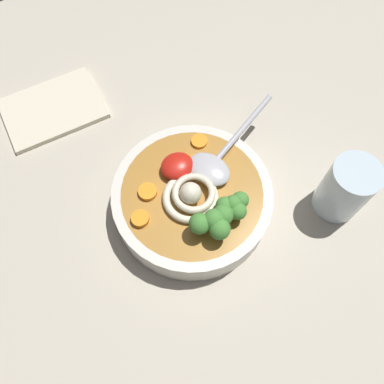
{
  "coord_description": "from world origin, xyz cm",
  "views": [
    {
      "loc": [
        -9.2,
        -17.59,
        52.87
      ],
      "look_at": [
        2.05,
        0.75,
        7.69
      ],
      "focal_mm": 36.06,
      "sensor_mm": 36.0,
      "label": 1
    }
  ],
  "objects": [
    {
      "name": "table_slab",
      "position": [
        0.0,
        0.0,
        1.43
      ],
      "size": [
        111.03,
        111.03,
        2.86
      ],
      "primitive_type": "cube",
      "color": "#BCB29E",
      "rests_on": "ground"
    },
    {
      "name": "soup_bowl",
      "position": [
        2.05,
        0.75,
        5.35
      ],
      "size": [
        21.17,
        21.17,
        4.83
      ],
      "color": "silver",
      "rests_on": "table_slab"
    },
    {
      "name": "noodle_pile",
      "position": [
        1.49,
        0.39,
        8.68
      ],
      "size": [
        7.95,
        7.8,
        3.2
      ],
      "color": "beige",
      "rests_on": "soup_bowl"
    },
    {
      "name": "soup_spoon",
      "position": [
        6.79,
        2.61,
        8.49
      ],
      "size": [
        17.25,
        9.46,
        1.6
      ],
      "rotation": [
        0.0,
        0.0,
        0.37
      ],
      "color": "#B7B7BC",
      "rests_on": "soup_bowl"
    },
    {
      "name": "chili_sauce_dollop",
      "position": [
        2.11,
        4.59,
        8.68
      ],
      "size": [
        4.42,
        3.98,
        1.99
      ],
      "primitive_type": "ellipsoid",
      "color": "red",
      "rests_on": "soup_bowl"
    },
    {
      "name": "broccoli_floret_right",
      "position": [
        1.7,
        -4.97,
        10.21
      ],
      "size": [
        5.1,
        4.39,
        4.03
      ],
      "color": "#7A9E60",
      "rests_on": "soup_bowl"
    },
    {
      "name": "broccoli_floret_rear",
      "position": [
        4.94,
        -4.29,
        9.8
      ],
      "size": [
        4.26,
        3.66,
        3.37
      ],
      "color": "#7A9E60",
      "rests_on": "soup_bowl"
    },
    {
      "name": "carrot_slice_front",
      "position": [
        -5.49,
        0.83,
        8.08
      ],
      "size": [
        2.24,
        2.24,
        0.79
      ],
      "primitive_type": "cylinder",
      "color": "orange",
      "rests_on": "soup_bowl"
    },
    {
      "name": "carrot_slice_extra_b",
      "position": [
        4.44,
        4.21,
        7.99
      ],
      "size": [
        2.38,
        2.38,
        0.61
      ],
      "primitive_type": "cylinder",
      "color": "orange",
      "rests_on": "soup_bowl"
    },
    {
      "name": "carrot_slice_center",
      "position": [
        -2.89,
        3.65,
        8.01
      ],
      "size": [
        2.44,
        2.44,
        0.65
      ],
      "primitive_type": "cylinder",
      "color": "orange",
      "rests_on": "soup_bowl"
    },
    {
      "name": "carrot_slice_far",
      "position": [
        6.9,
        6.75,
        7.92
      ],
      "size": [
        2.24,
        2.24,
        0.47
      ],
      "primitive_type": "cylinder",
      "color": "orange",
      "rests_on": "soup_bowl"
    },
    {
      "name": "drinking_glass",
      "position": [
        19.46,
        -9.31,
        7.5
      ],
      "size": [
        6.28,
        6.28,
        9.29
      ],
      "primitive_type": "cylinder",
      "color": "silver",
      "rests_on": "table_slab"
    },
    {
      "name": "folded_napkin",
      "position": [
        -8.05,
        26.65,
        3.26
      ],
      "size": [
        15.86,
        11.98,
        0.8
      ],
      "primitive_type": "cube",
      "rotation": [
        0.0,
        0.0,
        -0.07
      ],
      "color": "beige",
      "rests_on": "table_slab"
    }
  ]
}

